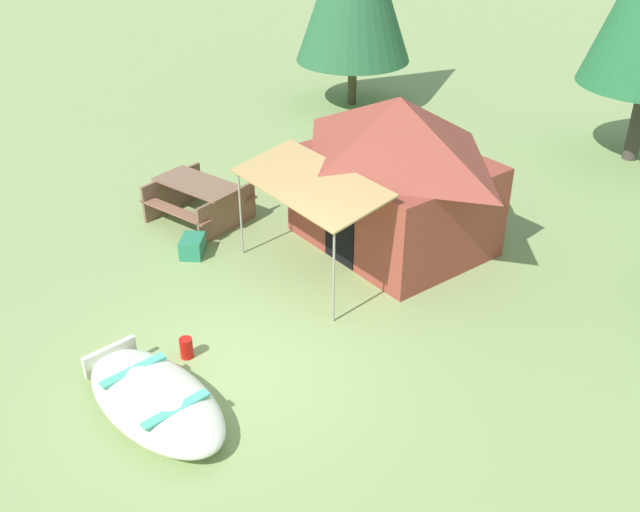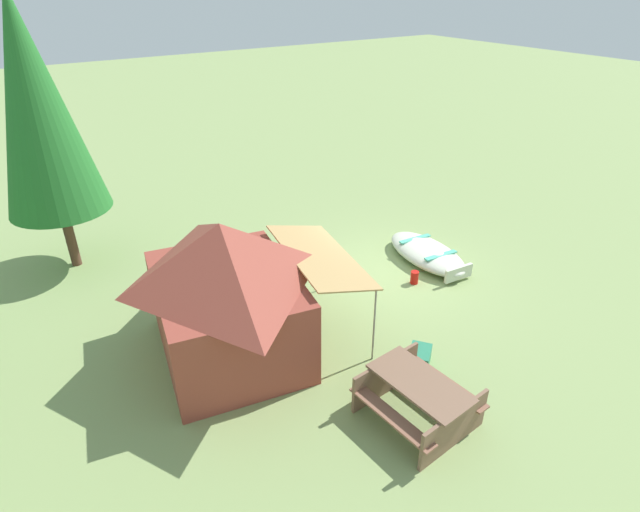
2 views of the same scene
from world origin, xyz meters
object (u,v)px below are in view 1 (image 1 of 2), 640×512
(picnic_table, at_px, (199,197))
(cooler_box, at_px, (193,246))
(canvas_cabin_tent, at_px, (395,171))
(fuel_can, at_px, (186,348))
(beached_rowboat, at_px, (155,399))

(picnic_table, bearing_deg, cooler_box, -44.97)
(canvas_cabin_tent, bearing_deg, cooler_box, -130.20)
(canvas_cabin_tent, relative_size, fuel_can, 13.74)
(beached_rowboat, distance_m, canvas_cabin_tent, 5.84)
(beached_rowboat, height_order, picnic_table, picnic_table)
(cooler_box, bearing_deg, beached_rowboat, -45.65)
(canvas_cabin_tent, distance_m, cooler_box, 3.84)
(picnic_table, height_order, cooler_box, picnic_table)
(canvas_cabin_tent, relative_size, picnic_table, 2.39)
(fuel_can, bearing_deg, beached_rowboat, -58.09)
(picnic_table, distance_m, fuel_can, 4.31)
(beached_rowboat, xyz_separation_m, canvas_cabin_tent, (-0.51, 5.70, 1.20))
(beached_rowboat, height_order, canvas_cabin_tent, canvas_cabin_tent)
(cooler_box, bearing_deg, picnic_table, 135.03)
(canvas_cabin_tent, height_order, cooler_box, canvas_cabin_tent)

